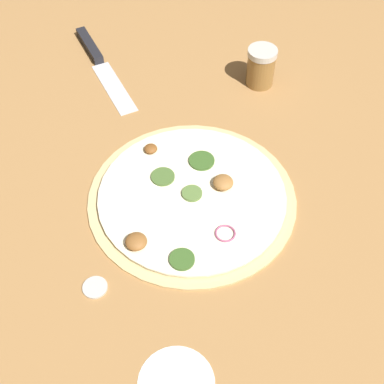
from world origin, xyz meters
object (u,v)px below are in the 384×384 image
Objects in this scene: knife at (96,56)px; spice_jar at (261,67)px; pizza at (191,197)px; loose_cap at (95,287)px.

spice_jar is (-0.14, 0.32, 0.03)m from knife.
pizza is at bearing 12.37° from spice_jar.
loose_cap is at bearing -19.77° from knife.
knife is (-0.19, -0.40, 0.00)m from pizza.
pizza is 0.22m from loose_cap.
pizza is 1.28× the size of knife.
pizza reaches higher than knife.
spice_jar reaches higher than knife.
pizza is at bearing 176.53° from loose_cap.
knife is 3.40× the size of spice_jar.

